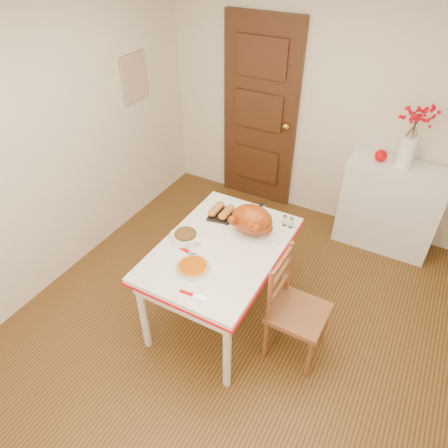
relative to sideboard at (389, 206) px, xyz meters
The scene contains 18 objects.
floor 2.02m from the sideboard, 115.31° to the right, with size 3.50×4.00×0.00m, color #41270C.
wall_back 1.18m from the sideboard, 165.35° to the left, with size 3.50×0.00×2.50m, color beige.
wall_left 3.24m from the sideboard, 145.52° to the right, with size 0.00×4.00×2.50m, color beige.
door_back 1.65m from the sideboard, behind, with size 0.85×0.06×2.06m, color #411D0E.
photo_board 2.83m from the sideboard, 167.29° to the right, with size 0.03×0.35×0.45m, color beige.
sideboard is the anchor object (origin of this frame).
kitchen_table 1.94m from the sideboard, 121.10° to the right, with size 0.89×1.29×0.77m, color silver, non-canonical shape.
chair_oak 1.73m from the sideboard, 100.50° to the right, with size 0.41×0.41×0.92m, color brown, non-canonical shape.
berry_vase 0.76m from the sideboard, ahead, with size 0.31×0.31×0.61m, color white, non-canonical shape.
apple 0.55m from the sideboard, behind, with size 0.11×0.11×0.11m, color #C50004.
turkey_platter 1.71m from the sideboard, 121.61° to the right, with size 0.39×0.31×0.25m, color #A03B0F, non-canonical shape.
pumpkin_pie 2.26m from the sideboard, 118.07° to the right, with size 0.24×0.24×0.05m, color #A64600.
stuffing_dish 2.18m from the sideboard, 126.09° to the right, with size 0.25×0.20×0.10m, color #513918, non-canonical shape.
rolls_tray 1.77m from the sideboard, 131.22° to the right, with size 0.28×0.22×0.08m, color #A66331, non-canonical shape.
pie_server 2.39m from the sideboard, 112.74° to the right, with size 0.20×0.06×0.01m, color silver, non-canonical shape.
carving_knife 2.19m from the sideboard, 121.72° to the right, with size 0.28×0.07×0.01m, color silver, non-canonical shape.
drinking_glass 1.49m from the sideboard, 128.74° to the right, with size 0.06×0.06×0.10m, color white.
shaker_pair 1.39m from the sideboard, 118.87° to the right, with size 0.09×0.04×0.09m, color white, non-canonical shape.
Camera 1 is at (1.00, -1.93, 2.81)m, focal length 32.69 mm.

